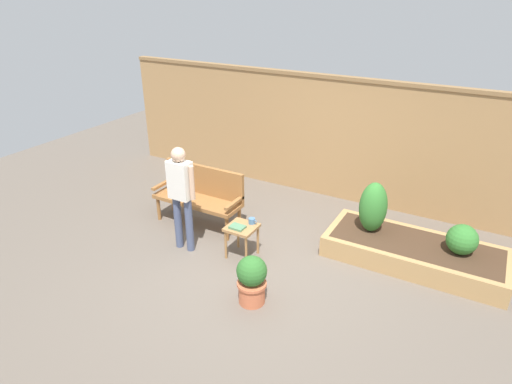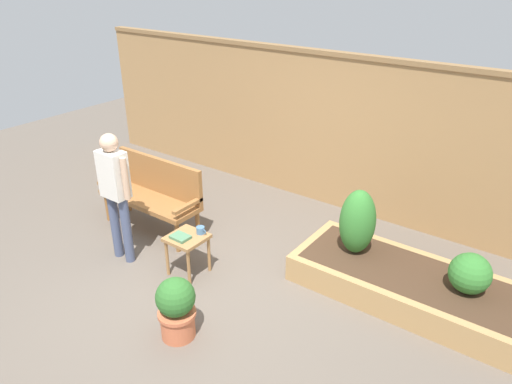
# 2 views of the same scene
# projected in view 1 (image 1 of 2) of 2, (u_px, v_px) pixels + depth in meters

# --- Properties ---
(ground_plane) EXTENTS (14.00, 14.00, 0.00)m
(ground_plane) POSITION_uv_depth(u_px,v_px,m) (257.00, 265.00, 6.10)
(ground_plane) COLOR #60564C
(fence_back) EXTENTS (8.40, 0.14, 2.16)m
(fence_back) POSITION_uv_depth(u_px,v_px,m) (330.00, 137.00, 7.68)
(fence_back) COLOR #A37A4C
(fence_back) RESTS_ON ground_plane
(garden_bench) EXTENTS (1.44, 0.48, 0.94)m
(garden_bench) POSITION_uv_depth(u_px,v_px,m) (201.00, 192.00, 6.97)
(garden_bench) COLOR #936033
(garden_bench) RESTS_ON ground_plane
(side_table) EXTENTS (0.40, 0.40, 0.48)m
(side_table) POSITION_uv_depth(u_px,v_px,m) (242.00, 231.00, 6.14)
(side_table) COLOR #9E7042
(side_table) RESTS_ON ground_plane
(cup_on_table) EXTENTS (0.13, 0.09, 0.08)m
(cup_on_table) POSITION_uv_depth(u_px,v_px,m) (252.00, 221.00, 6.16)
(cup_on_table) COLOR teal
(cup_on_table) RESTS_ON side_table
(book_on_table) EXTENTS (0.21, 0.16, 0.03)m
(book_on_table) POSITION_uv_depth(u_px,v_px,m) (237.00, 227.00, 6.05)
(book_on_table) COLOR #4C7A56
(book_on_table) RESTS_ON side_table
(potted_boxwood) EXTENTS (0.37, 0.37, 0.63)m
(potted_boxwood) POSITION_uv_depth(u_px,v_px,m) (252.00, 279.00, 5.26)
(potted_boxwood) COLOR #C66642
(potted_boxwood) RESTS_ON ground_plane
(raised_planter_bed) EXTENTS (2.40, 1.00, 0.30)m
(raised_planter_bed) POSITION_uv_depth(u_px,v_px,m) (414.00, 252.00, 6.11)
(raised_planter_bed) COLOR #AD8451
(raised_planter_bed) RESTS_ON ground_plane
(shrub_near_bench) EXTENTS (0.39, 0.39, 0.75)m
(shrub_near_bench) POSITION_uv_depth(u_px,v_px,m) (373.00, 207.00, 6.21)
(shrub_near_bench) COLOR brown
(shrub_near_bench) RESTS_ON raised_planter_bed
(shrub_far_corner) EXTENTS (0.40, 0.40, 0.40)m
(shrub_far_corner) POSITION_uv_depth(u_px,v_px,m) (462.00, 239.00, 5.75)
(shrub_far_corner) COLOR brown
(shrub_far_corner) RESTS_ON raised_planter_bed
(person_by_bench) EXTENTS (0.47, 0.20, 1.56)m
(person_by_bench) POSITION_uv_depth(u_px,v_px,m) (181.00, 190.00, 6.10)
(person_by_bench) COLOR #475170
(person_by_bench) RESTS_ON ground_plane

